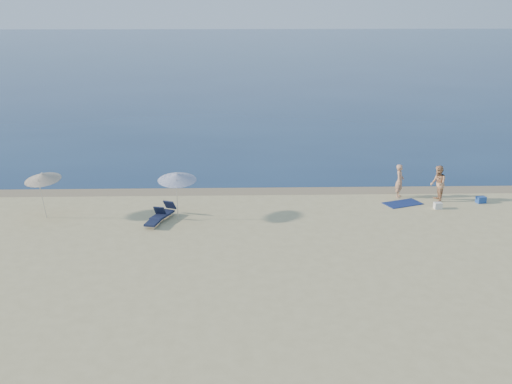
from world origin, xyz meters
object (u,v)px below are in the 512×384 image
(person_right, at_px, (438,184))
(blue_cooler, at_px, (481,200))
(person_left, at_px, (400,181))
(umbrella_near, at_px, (177,177))

(person_right, bearing_deg, blue_cooler, 85.02)
(blue_cooler, bearing_deg, person_left, 150.46)
(umbrella_near, bearing_deg, person_left, 12.48)
(blue_cooler, distance_m, umbrella_near, 16.06)
(person_left, xyz_separation_m, umbrella_near, (-11.69, -3.09, 1.21))
(person_left, height_order, umbrella_near, umbrella_near)
(person_left, distance_m, umbrella_near, 12.15)
(person_left, bearing_deg, umbrella_near, 127.06)
(person_right, bearing_deg, umbrella_near, -76.47)
(blue_cooler, bearing_deg, person_right, 156.47)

